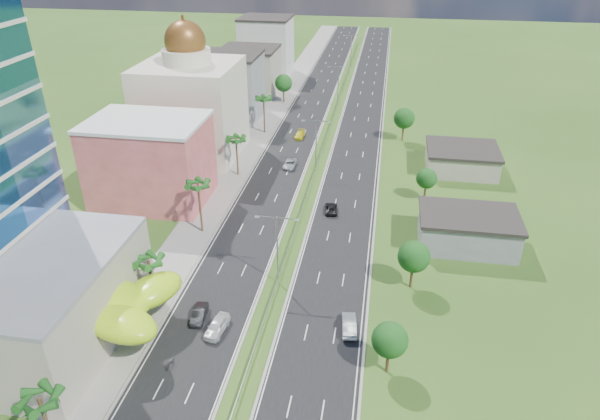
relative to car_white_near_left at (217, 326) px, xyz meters
The scene contains 34 objects.
ground 5.91m from the car_white_near_left, 16.64° to the left, with size 500.00×500.00×0.00m, color #2D5119.
road_left 91.70m from the car_white_near_left, 91.19° to the left, with size 11.00×260.00×0.04m, color black.
road_right 92.61m from the car_white_near_left, 81.87° to the left, with size 11.00×260.00×0.04m, color black.
sidewalk_left 92.38m from the car_white_near_left, 97.09° to the left, with size 7.00×260.00×0.12m, color gray.
median_guardrail 73.87m from the car_white_near_left, 85.66° to the left, with size 0.10×216.06×0.76m.
streetlight_median_b 14.20m from the car_white_near_left, 64.39° to the left, with size 6.04×0.25×11.00m.
streetlight_median_c 52.30m from the car_white_near_left, 83.82° to the left, with size 6.04×0.25×11.00m.
streetlight_median_d 97.01m from the car_white_near_left, 86.69° to the left, with size 6.04×0.25×11.00m.
streetlight_median_e 141.90m from the car_white_near_left, 87.74° to the left, with size 6.04×0.25×11.00m.
lime_canopy 15.15m from the car_white_near_left, behind, with size 18.00×15.00×7.40m.
pink_shophouse 40.98m from the car_white_near_left, 123.64° to the left, with size 20.00×15.00×15.00m, color #BE4F4E.
domed_building 61.83m from the car_white_near_left, 111.57° to the left, with size 20.00×20.00×28.70m.
midrise_grey 84.73m from the car_white_near_left, 104.69° to the left, with size 16.00×15.00×16.00m, color gray.
midrise_beige 106.01m from the car_white_near_left, 101.67° to the left, with size 16.00×15.00×13.00m, color #AEA28F.
midrise_white 128.72m from the car_white_near_left, 99.59° to the left, with size 16.00×15.00×18.00m, color silver.
shed_near 42.92m from the car_white_near_left, 38.45° to the left, with size 15.00×10.00×5.00m, color gray.
shed_far 66.94m from the car_white_near_left, 57.87° to the left, with size 14.00×12.00×4.40m, color #AEA28F.
palm_tree_a 23.71m from the car_white_near_left, 115.98° to the right, with size 3.60×3.60×9.10m.
palm_tree_b 12.23m from the car_white_near_left, 159.66° to the left, with size 3.60×3.60×8.10m.
palm_tree_c 26.76m from the car_white_near_left, 112.71° to the left, with size 3.60×3.60×9.60m.
palm_tree_d 48.17m from the car_white_near_left, 101.98° to the left, with size 3.60×3.60×8.60m.
palm_tree_e 72.73m from the car_white_near_left, 97.87° to the left, with size 3.60×3.60×9.40m.
leafy_tree_lfar 97.29m from the car_white_near_left, 95.85° to the left, with size 4.90×4.90×8.05m.
leafy_tree_ra 22.19m from the car_white_near_left, ahead, with size 4.20×4.20×6.90m.
leafy_tree_rb 28.46m from the car_white_near_left, 29.07° to the left, with size 4.55×4.55×7.47m.
leafy_tree_rc 50.10m from the car_white_near_left, 56.49° to the left, with size 3.85×3.85×6.33m.
leafy_tree_rd 75.60m from the car_white_near_left, 71.78° to the left, with size 4.90×4.90×8.05m.
car_white_near_left is the anchor object (origin of this frame).
car_dark_left 3.67m from the car_white_near_left, 146.45° to the left, with size 1.59×4.56×1.50m, color black.
car_silver_mid_left 52.19m from the car_white_near_left, 90.04° to the left, with size 2.34×5.07×1.41m, color #A3A7AB.
car_yellow_far_left 69.78m from the car_white_near_left, 90.63° to the left, with size 1.99×4.89×1.42m, color yellow.
car_silver_right 16.93m from the car_white_near_left, 10.45° to the left, with size 1.75×5.01×1.65m, color #B0B3B8.
car_dark_far_right 35.78m from the car_white_near_left, 72.35° to the left, with size 2.14×4.65×1.29m, color black.
motorcycle 7.69m from the car_white_near_left, 118.27° to the right, with size 0.56×1.86×1.19m, color black.
Camera 1 is at (13.43, -51.86, 46.65)m, focal length 32.00 mm.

